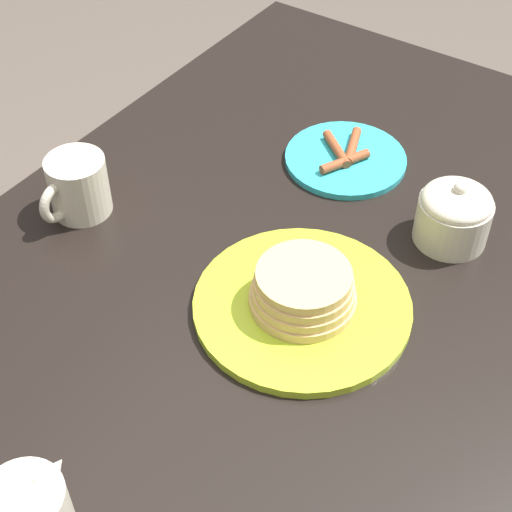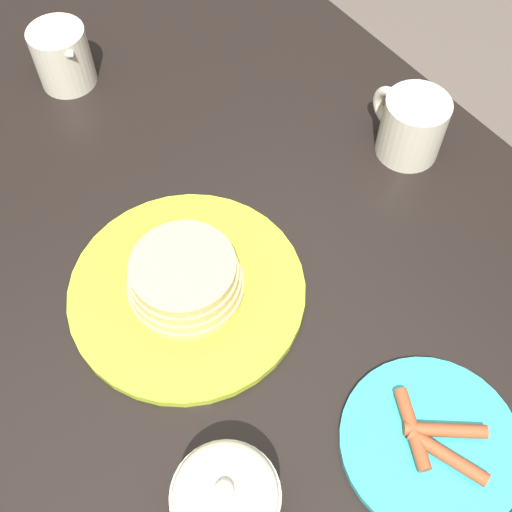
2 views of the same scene
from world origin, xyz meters
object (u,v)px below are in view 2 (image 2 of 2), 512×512
at_px(coffee_mug, 411,125).
at_px(creamer_pitcher, 62,56).
at_px(pancake_plate, 186,285).
at_px(side_plate_bacon, 431,443).
at_px(sugar_bowl, 226,500).

relative_size(coffee_mug, creamer_pitcher, 0.96).
height_order(pancake_plate, side_plate_bacon, pancake_plate).
height_order(pancake_plate, coffee_mug, coffee_mug).
bearing_deg(sugar_bowl, coffee_mug, -62.12).
bearing_deg(pancake_plate, sugar_bowl, 156.49).
bearing_deg(sugar_bowl, pancake_plate, -23.51).
distance_m(creamer_pitcher, sugar_bowl, 0.63).
xyz_separation_m(pancake_plate, sugar_bowl, (-0.22, 0.10, 0.02)).
distance_m(pancake_plate, sugar_bowl, 0.24).
xyz_separation_m(side_plate_bacon, creamer_pitcher, (0.68, 0.05, 0.04)).
bearing_deg(creamer_pitcher, sugar_bowl, 166.44).
bearing_deg(side_plate_bacon, coffee_mug, -39.35).
relative_size(coffee_mug, sugar_bowl, 1.15).
bearing_deg(side_plate_bacon, sugar_bowl, 71.24).
bearing_deg(coffee_mug, pancake_plate, 92.73).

